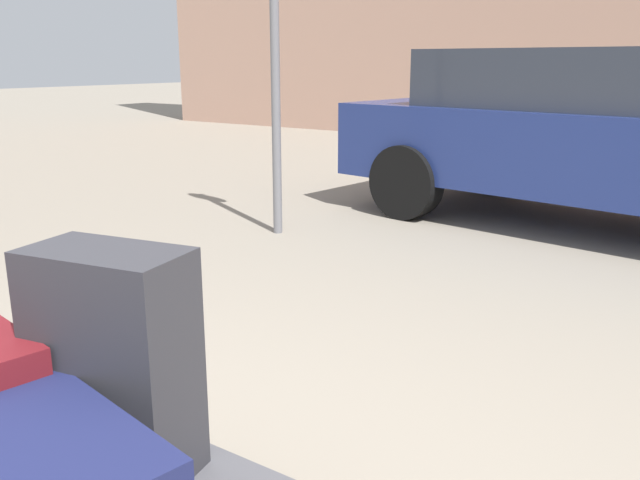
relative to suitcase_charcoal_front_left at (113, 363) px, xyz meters
name	(u,v)px	position (x,y,z in m)	size (l,w,h in m)	color
suitcase_charcoal_front_left	(113,363)	(0.00, 0.00, 0.00)	(0.39, 0.21, 0.57)	#2D2D33
parked_car	(608,134)	(0.11, 4.84, 0.14)	(4.50, 2.37, 1.42)	navy
no_parking_sign	(275,31)	(-1.95, 3.15, 0.92)	(0.50, 0.07, 2.50)	slate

